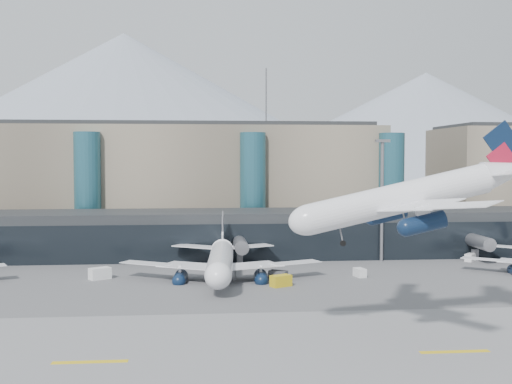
% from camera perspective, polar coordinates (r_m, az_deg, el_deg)
% --- Properties ---
extents(ground, '(900.00, 900.00, 0.00)m').
position_cam_1_polar(ground, '(86.42, 0.63, -11.49)').
color(ground, '#515154').
rests_on(ground, ground).
extents(runway_strip, '(400.00, 40.00, 0.04)m').
position_cam_1_polar(runway_strip, '(72.08, 1.88, -14.44)').
color(runway_strip, slate).
rests_on(runway_strip, ground).
extents(runway_markings, '(128.00, 1.00, 0.02)m').
position_cam_1_polar(runway_markings, '(72.07, 1.88, -14.42)').
color(runway_markings, gold).
rests_on(runway_markings, ground).
extents(concourse, '(170.00, 27.00, 10.00)m').
position_cam_1_polar(concourse, '(142.19, -1.74, -3.73)').
color(concourse, black).
rests_on(concourse, ground).
extents(terminal_main, '(130.00, 30.00, 31.00)m').
position_cam_1_polar(terminal_main, '(174.13, -10.63, 0.92)').
color(terminal_main, gray).
rests_on(terminal_main, ground).
extents(teal_towers, '(116.40, 19.40, 46.00)m').
position_cam_1_polar(teal_towers, '(157.56, -7.55, 0.21)').
color(teal_towers, '#275E6F').
rests_on(teal_towers, ground).
extents(mountain_ridge, '(910.00, 400.00, 110.00)m').
position_cam_1_polar(mountain_ridge, '(464.51, -2.18, 5.97)').
color(mountain_ridge, gray).
rests_on(mountain_ridge, ground).
extents(lightmast_mid, '(3.00, 1.20, 25.60)m').
position_cam_1_polar(lightmast_mid, '(136.96, 11.14, -0.07)').
color(lightmast_mid, slate).
rests_on(lightmast_mid, ground).
extents(hero_jet, '(31.65, 32.51, 10.47)m').
position_cam_1_polar(hero_jet, '(79.51, 14.61, 0.44)').
color(hero_jet, white).
rests_on(hero_jet, ground).
extents(jet_parked_mid, '(38.24, 37.48, 12.33)m').
position_cam_1_polar(jet_parked_mid, '(116.88, -3.13, -5.35)').
color(jet_parked_mid, white).
rests_on(jet_parked_mid, ground).
extents(veh_a, '(4.18, 3.72, 2.05)m').
position_cam_1_polar(veh_a, '(119.05, -13.71, -7.05)').
color(veh_a, silver).
rests_on(veh_a, ground).
extents(veh_b, '(2.24, 2.74, 1.36)m').
position_cam_1_polar(veh_b, '(130.23, -3.21, -6.26)').
color(veh_b, gold).
rests_on(veh_b, ground).
extents(veh_c, '(3.59, 3.09, 1.77)m').
position_cam_1_polar(veh_c, '(114.64, 1.99, -7.42)').
color(veh_c, '#47474C').
rests_on(veh_c, ground).
extents(veh_d, '(3.01, 3.06, 1.60)m').
position_cam_1_polar(veh_d, '(142.80, 18.51, -5.54)').
color(veh_d, silver).
rests_on(veh_d, ground).
extents(veh_g, '(2.10, 2.94, 1.55)m').
position_cam_1_polar(veh_g, '(119.52, 9.21, -7.08)').
color(veh_g, silver).
rests_on(veh_g, ground).
extents(veh_h, '(3.94, 3.29, 1.93)m').
position_cam_1_polar(veh_h, '(109.32, 2.23, -7.89)').
color(veh_h, gold).
rests_on(veh_h, ground).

